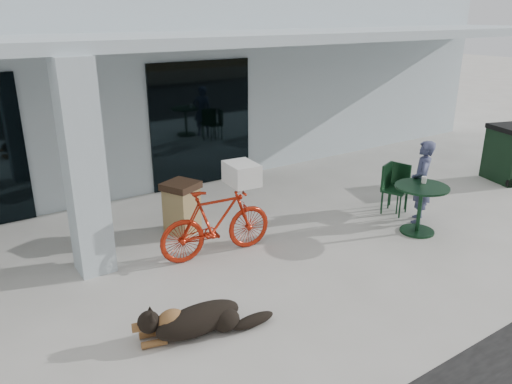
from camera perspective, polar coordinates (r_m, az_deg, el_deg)
ground at (r=6.70m, az=1.04°, el=-13.14°), size 80.00×80.00×0.00m
building at (r=13.55m, az=-20.62°, el=12.70°), size 22.00×7.00×4.50m
storefront_glass_right at (r=11.06m, az=-6.24°, el=7.73°), size 2.40×0.06×2.70m
column at (r=7.40m, az=-19.05°, el=2.36°), size 0.50×0.50×3.12m
overhang at (r=8.82m, az=-13.02°, el=16.52°), size 22.00×2.80×0.18m
bicycle at (r=7.82m, az=-4.54°, el=-3.48°), size 1.91×0.70×1.12m
laundry_basket at (r=7.74m, az=-1.66°, el=2.11°), size 0.48×0.61×0.34m
dog at (r=6.17m, az=-6.57°, el=-14.13°), size 1.34×0.74×0.42m
cafe_table_far at (r=9.11m, az=18.17°, el=-1.90°), size 0.95×0.95×0.86m
cafe_chair_far_a at (r=9.82m, az=15.64°, el=0.28°), size 0.58×0.60×0.96m
cafe_chair_far_b at (r=10.02m, az=15.58°, el=0.48°), size 0.52×0.49×0.90m
person at (r=9.50m, az=18.38°, el=1.11°), size 0.66×0.63×1.52m
cup_on_table at (r=9.12m, az=18.65°, el=1.33°), size 0.09×0.09×0.12m
trash_receptacle at (r=8.75m, az=-8.48°, el=-1.76°), size 0.71×0.71×0.92m
wheeled_bin at (r=12.71m, az=27.09°, el=3.91°), size 1.04×1.18×1.26m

